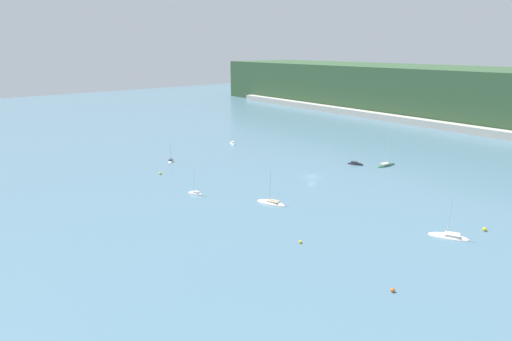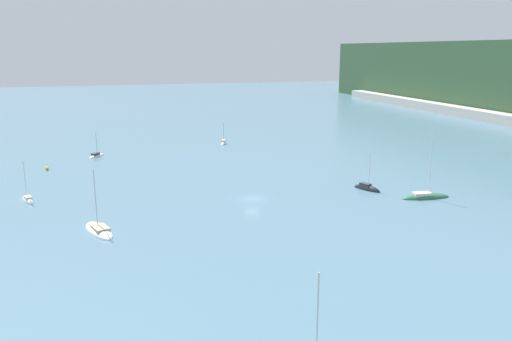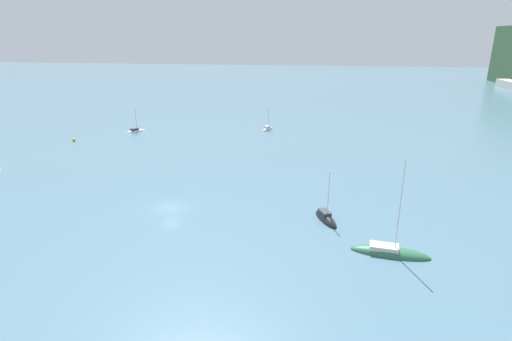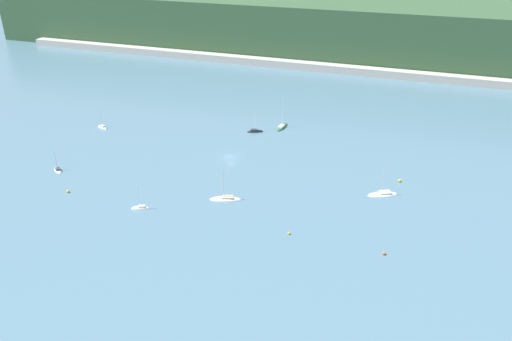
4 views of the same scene
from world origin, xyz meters
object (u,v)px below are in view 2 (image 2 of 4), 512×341
Objects in this scene: sailboat_2 at (367,189)px; sailboat_6 at (224,143)px; mooring_buoy_2 at (47,168)px; sailboat_4 at (97,156)px; sailboat_0 at (99,231)px; sailboat_3 at (425,198)px; sailboat_5 at (28,201)px.

sailboat_2 is 54.60m from sailboat_6.
sailboat_6 is at bearing 114.23° from mooring_buoy_2.
sailboat_4 is 0.99× the size of sailboat_6.
sailboat_0 is 0.81× the size of sailboat_3.
sailboat_5 is (34.83, -10.70, -0.02)m from sailboat_4.
sailboat_6 is (-60.17, -22.08, 0.01)m from sailboat_3.
sailboat_2 is at bearing -120.57° from sailboat_5.
sailboat_0 is at bearing -142.15° from sailboat_4.
sailboat_2 reaches higher than sailboat_5.
sailboat_4 is 36.44m from sailboat_5.
sailboat_4 is 8.69× the size of mooring_buoy_2.
mooring_buoy_2 is at bearing -22.90° from sailboat_5.
sailboat_0 is 22.09m from sailboat_5.
mooring_buoy_2 is (19.37, -43.04, 0.28)m from sailboat_6.
sailboat_6 is (-42.60, 43.81, 0.02)m from sailboat_5.
sailboat_4 is 34.01m from sailboat_6.
sailboat_3 is (7.67, 7.08, -0.01)m from sailboat_2.
sailboat_2 is at bearing -99.19° from sailboat_0.
sailboat_2 reaches higher than sailboat_6.
sailboat_0 is 1.24× the size of sailboat_2.
sailboat_0 is at bearing 14.68° from mooring_buoy_2.
sailboat_3 reaches higher than sailboat_6.
sailboat_4 is at bearing -18.65° from sailboat_0.
sailboat_3 is at bearing -125.94° from sailboat_5.
sailboat_4 is at bearing -38.08° from sailboat_5.
sailboat_0 reaches higher than sailboat_2.
sailboat_2 is 1.01× the size of sailboat_5.
sailboat_2 is at bearing 60.28° from mooring_buoy_2.
sailboat_0 is 1.26× the size of sailboat_5.
sailboat_0 is at bearing -104.65° from sailboat_2.
mooring_buoy_2 is at bearing 154.36° from sailboat_3.
sailboat_2 is at bearing -96.20° from sailboat_4.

